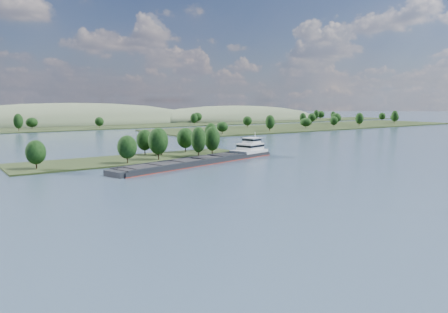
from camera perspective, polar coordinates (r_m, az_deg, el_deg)
ground at (r=132.35m, az=-1.14°, el=-3.35°), size 1800.00×1800.00×0.00m
tree_island at (r=186.38m, az=-9.33°, el=0.99°), size 100.00×30.00×14.46m
right_bank at (r=418.93m, az=11.95°, el=3.96°), size 320.00×90.00×15.18m
back_shoreline at (r=397.34m, az=-22.84°, el=3.32°), size 900.00×60.00×15.57m
hill_east at (r=566.43m, az=1.35°, el=4.85°), size 260.00×140.00×36.00m
hill_west at (r=506.62m, az=-19.47°, el=4.14°), size 320.00×160.00×44.00m
cargo_barge at (r=174.90m, az=-1.88°, el=-0.27°), size 81.12×29.81×11.00m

